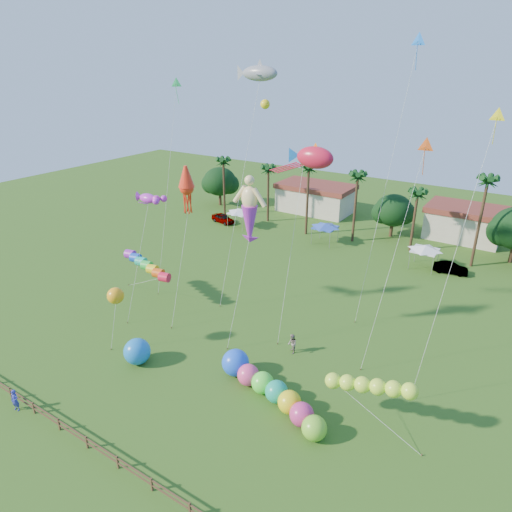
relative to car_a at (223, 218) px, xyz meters
The scene contains 23 objects.
ground 43.37m from the car_a, 56.97° to the right, with size 160.00×160.00×0.00m, color #285116.
tree_line 28.48m from the car_a, 15.68° to the left, with size 69.46×8.91×11.00m.
buildings_row 24.70m from the car_a, 33.58° to the left, with size 35.00×7.00×4.00m.
tent_row 17.75m from the car_a, ahead, with size 31.00×4.00×0.60m.
fence 48.51m from the car_a, 60.84° to the right, with size 36.12×0.12×1.00m.
car_a is the anchor object (origin of this frame).
car_b 34.86m from the car_a, ahead, with size 1.40×4.01×1.32m, color #4C4C54.
spectator_a 44.85m from the car_a, 72.87° to the right, with size 0.64×0.42×1.76m, color #2E31A4.
spectator_b 36.83m from the car_a, 43.38° to the right, with size 0.89×0.69×1.83m, color gray.
caterpillar_inflatable 42.28m from the car_a, 48.25° to the right, with size 10.85×5.06×2.25m.
blue_ball 37.61m from the car_a, 64.11° to the right, with size 2.28×2.28×2.28m, color blue.
rainbow_tube 27.51m from the car_a, 68.51° to the right, with size 9.28×2.06×4.08m.
green_worm 44.92m from the car_a, 42.84° to the right, with size 9.82×1.52×3.70m.
orange_ball_kite 35.98m from the car_a, 67.73° to the right, with size 1.60×1.65×6.02m.
merman_kite 35.17m from the car_a, 48.51° to the right, with size 2.57×4.06×14.79m.
fish_kite 35.98m from the car_a, 38.13° to the right, with size 5.32×6.71×17.38m.
shark_kite 33.21m from the car_a, 43.50° to the right, with size 5.30×6.69×23.78m.
squid_kite 31.02m from the car_a, 59.00° to the right, with size 1.98×4.82×15.24m.
lobster_kite 30.60m from the car_a, 66.70° to the right, with size 3.67×5.07×12.62m.
delta_kite_red 43.72m from the car_a, 30.65° to the right, with size 2.50×4.12×18.83m.
delta_kite_yellow 49.14m from the car_a, 30.01° to the right, with size 2.36×3.48×21.26m.
delta_kite_green 31.12m from the car_a, 62.71° to the right, with size 2.38×3.65×22.52m.
delta_kite_blue 41.99m from the car_a, 24.01° to the right, with size 2.51×3.76×26.12m.
Camera 1 is at (19.07, -19.12, 23.79)m, focal length 32.00 mm.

